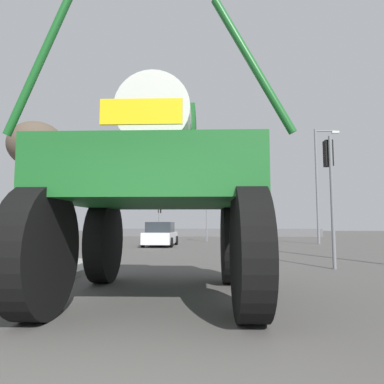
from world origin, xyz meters
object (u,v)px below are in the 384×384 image
at_px(traffic_signal_near_right, 329,172).
at_px(traffic_signal_near_left, 48,190).
at_px(oversize_sprayer, 159,190).
at_px(streetlight_far_right, 319,180).
at_px(streetlight_far_left, 122,194).
at_px(sedan_ahead, 161,235).
at_px(traffic_signal_far_right, 207,208).
at_px(bare_tree_left, 36,147).
at_px(traffic_signal_far_left, 160,212).

bearing_deg(traffic_signal_near_right, traffic_signal_near_left, 179.93).
bearing_deg(oversize_sprayer, streetlight_far_right, -26.26).
distance_m(traffic_signal_near_left, streetlight_far_left, 18.44).
bearing_deg(streetlight_far_left, traffic_signal_near_right, -57.30).
xyz_separation_m(sedan_ahead, traffic_signal_far_right, (2.77, 6.36, 2.00)).
height_order(oversize_sprayer, streetlight_far_left, streetlight_far_left).
bearing_deg(oversize_sprayer, bare_tree_left, 34.77).
relative_size(sedan_ahead, streetlight_far_right, 0.50).
bearing_deg(traffic_signal_far_right, traffic_signal_near_right, -75.84).
xyz_separation_m(sedan_ahead, streetlight_far_right, (10.88, 3.22, 3.85)).
height_order(oversize_sprayer, traffic_signal_far_right, oversize_sprayer).
distance_m(traffic_signal_near_right, traffic_signal_far_left, 19.14).
relative_size(traffic_signal_near_right, traffic_signal_far_left, 1.27).
bearing_deg(sedan_ahead, bare_tree_left, 118.53).
relative_size(traffic_signal_near_left, traffic_signal_near_right, 0.83).
height_order(sedan_ahead, bare_tree_left, bare_tree_left).
distance_m(streetlight_far_right, bare_tree_left, 18.71).
distance_m(oversize_sprayer, bare_tree_left, 15.41).
distance_m(sedan_ahead, traffic_signal_far_right, 7.22).
relative_size(sedan_ahead, traffic_signal_near_right, 0.99).
relative_size(sedan_ahead, traffic_signal_far_left, 1.26).
height_order(traffic_signal_near_right, bare_tree_left, bare_tree_left).
relative_size(traffic_signal_near_right, streetlight_far_left, 0.58).
bearing_deg(sedan_ahead, traffic_signal_near_right, -146.70).
relative_size(oversize_sprayer, sedan_ahead, 1.29).
xyz_separation_m(oversize_sprayer, traffic_signal_far_right, (0.34, 21.88, 0.70)).
bearing_deg(traffic_signal_near_left, streetlight_far_right, 47.39).
bearing_deg(sedan_ahead, traffic_signal_far_left, 10.02).
relative_size(traffic_signal_near_left, traffic_signal_far_left, 1.06).
bearing_deg(traffic_signal_far_left, sedan_ahead, -80.09).
relative_size(traffic_signal_near_right, traffic_signal_far_right, 1.12).
height_order(oversize_sprayer, streetlight_far_right, streetlight_far_right).
height_order(oversize_sprayer, sedan_ahead, oversize_sprayer).
relative_size(traffic_signal_near_left, bare_tree_left, 0.48).
distance_m(traffic_signal_far_left, streetlight_far_right, 12.59).
relative_size(oversize_sprayer, bare_tree_left, 0.75).
bearing_deg(traffic_signal_near_left, bare_tree_left, 121.12).
xyz_separation_m(oversize_sprayer, traffic_signal_far_left, (-3.54, 21.89, 0.35)).
bearing_deg(sedan_ahead, traffic_signal_near_left, 169.22).
bearing_deg(traffic_signal_near_left, traffic_signal_far_right, 74.24).
bearing_deg(streetlight_far_right, streetlight_far_left, 165.09).
bearing_deg(traffic_signal_far_left, oversize_sprayer, -80.81).
xyz_separation_m(oversize_sprayer, bare_tree_left, (-8.96, 11.99, 3.69)).
height_order(sedan_ahead, traffic_signal_far_right, traffic_signal_far_right).
relative_size(traffic_signal_far_left, bare_tree_left, 0.46).
distance_m(streetlight_far_left, bare_tree_left, 11.17).
xyz_separation_m(traffic_signal_near_right, traffic_signal_far_right, (-4.35, 17.25, -0.31)).
bearing_deg(bare_tree_left, traffic_signal_near_left, -58.88).
height_order(traffic_signal_far_right, streetlight_far_right, streetlight_far_right).
bearing_deg(traffic_signal_far_left, traffic_signal_near_right, -64.48).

